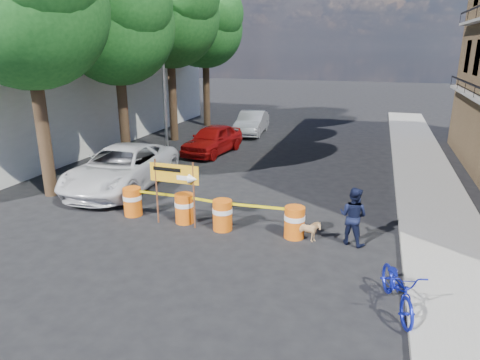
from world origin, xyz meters
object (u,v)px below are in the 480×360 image
Objects in this scene: barrel_mid_right at (222,214)px; dog at (307,231)px; barrel_far_left at (133,201)px; barrel_far_right at (294,222)px; bicycle at (401,266)px; detour_sign at (181,179)px; sedan_silver at (252,123)px; sedan_red at (213,139)px; pedestrian at (353,216)px; barrel_mid_left at (184,208)px; suv_white at (122,168)px.

dog is at bearing -1.71° from barrel_mid_right.
barrel_far_left is 5.16m from barrel_far_right.
barrel_far_right is 0.44m from dog.
barrel_far_right is 0.46× the size of bicycle.
detour_sign is at bearing 83.82° from dog.
barrel_far_left and barrel_far_right have the same top height.
detour_sign is at bearing -9.95° from barrel_far_left.
bicycle is 18.45m from sedan_silver.
detour_sign is 14.30m from sedan_silver.
sedan_red is (-6.11, 8.72, 0.39)m from dog.
pedestrian is at bearing -0.11° from barrel_far_left.
pedestrian reaches higher than barrel_mid_right.
detour_sign is (0.06, -0.28, 0.99)m from barrel_mid_left.
barrel_far_left is 0.22× the size of sedan_red.
sedan_red reaches higher than barrel_mid_left.
barrel_far_right is 7.39m from suv_white.
barrel_far_left and barrel_mid_left have the same top height.
barrel_mid_left is 0.46× the size of bicycle.
barrel_far_right is 14.88m from sedan_silver.
barrel_mid_left is at bearing -86.73° from sedan_silver.
barrel_mid_left is 1.03m from detour_sign.
dog is (3.73, -0.23, -0.16)m from barrel_mid_left.
pedestrian is 15.41m from sedan_silver.
suv_white reaches higher than dog.
dog is (3.67, 0.05, -1.15)m from detour_sign.
detour_sign is at bearing -38.81° from suv_white.
barrel_far_left is 1.00× the size of barrel_far_right.
sedan_silver is at bearing -44.23° from pedestrian.
sedan_silver is (1.73, 11.51, -0.09)m from suv_white.
sedan_red is (-2.43, 8.77, -0.76)m from detour_sign.
barrel_mid_left and barrel_mid_right have the same top height.
pedestrian is (4.84, 0.31, -0.67)m from detour_sign.
detour_sign is 1.25× the size of pedestrian.
pedestrian is at bearing -68.36° from sedan_silver.
bicycle is at bearing -20.26° from barrel_far_left.
sedan_red is at bearing 105.62° from barrel_mid_left.
sedan_red is at bearing 123.84° from barrel_far_right.
sedan_red is at bearing 111.30° from bicycle.
barrel_mid_left reaches higher than dog.
barrel_mid_left is at bearing 179.04° from barrel_far_right.
sedan_red is (-5.73, 8.55, 0.24)m from barrel_far_right.
pedestrian is 1.29m from dog.
bicycle is (7.77, -2.87, 0.50)m from barrel_far_left.
barrel_mid_left is 1.00× the size of barrel_mid_right.
suv_white reaches higher than sedan_silver.
barrel_mid_left is at bearing -36.21° from suv_white.
dog is at bearing -2.84° from barrel_far_left.
barrel_mid_right is (1.28, -0.16, 0.00)m from barrel_mid_left.
sedan_silver is (-6.80, 13.83, -0.11)m from pedestrian.
barrel_far_left is 0.57× the size of pedestrian.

